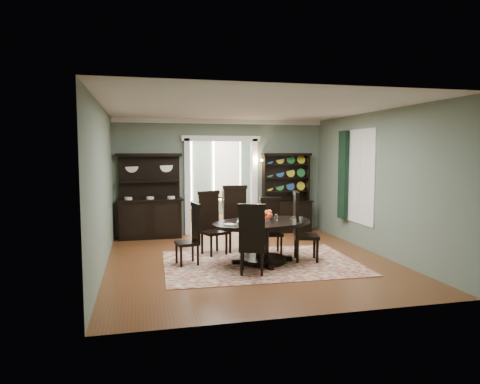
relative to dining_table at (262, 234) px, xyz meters
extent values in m
cube|color=brown|center=(-0.21, 0.24, -0.57)|extent=(5.50, 6.00, 0.01)
cube|color=silver|center=(-0.21, 0.24, 2.43)|extent=(5.50, 6.00, 0.01)
cube|color=#5F6D5B|center=(-2.96, 0.24, 0.93)|extent=(0.01, 6.00, 3.00)
cube|color=#5F6D5B|center=(2.54, 0.24, 0.93)|extent=(0.01, 6.00, 3.00)
cube|color=#5F6D5B|center=(-0.21, -2.76, 0.93)|extent=(5.50, 0.01, 3.00)
cube|color=#5F6D5B|center=(-2.03, 3.24, 0.93)|extent=(1.85, 0.01, 3.00)
cube|color=#5F6D5B|center=(1.62, 3.24, 0.93)|extent=(1.85, 0.01, 3.00)
cube|color=#5F6D5B|center=(-0.21, 3.24, 2.18)|extent=(1.80, 0.01, 0.50)
cube|color=white|center=(-0.21, 3.19, 2.37)|extent=(5.50, 0.10, 0.12)
cube|color=brown|center=(-0.21, 4.99, -0.57)|extent=(3.50, 3.50, 0.01)
cube|color=silver|center=(-0.21, 4.99, 2.43)|extent=(3.50, 3.50, 0.01)
cube|color=#5F6D5B|center=(-1.96, 4.99, 0.93)|extent=(0.01, 3.50, 3.00)
cube|color=#5F6D5B|center=(1.54, 4.99, 0.93)|extent=(0.01, 3.50, 3.00)
cube|color=#5F6D5B|center=(-0.21, 6.74, 0.93)|extent=(3.50, 0.01, 3.00)
cube|color=white|center=(-1.06, 6.69, 0.98)|extent=(1.05, 0.06, 2.20)
cube|color=white|center=(0.64, 6.69, 0.98)|extent=(1.05, 0.06, 2.20)
cube|color=white|center=(-1.11, 3.24, 0.68)|extent=(0.14, 0.25, 2.50)
cube|color=white|center=(0.69, 3.24, 0.68)|extent=(0.14, 0.25, 2.50)
cube|color=white|center=(-0.21, 3.24, 1.93)|extent=(2.08, 0.25, 0.14)
cube|color=white|center=(2.53, 0.84, 1.03)|extent=(0.02, 1.10, 2.00)
cube|color=white|center=(2.52, 0.84, 1.03)|extent=(0.01, 1.22, 2.12)
cube|color=black|center=(2.44, 1.52, 1.03)|extent=(0.10, 0.35, 2.10)
cube|color=gold|center=(0.74, 3.16, 1.28)|extent=(0.08, 0.05, 0.18)
sphere|color=#FFD88C|center=(0.64, 3.01, 1.36)|extent=(0.07, 0.07, 0.07)
sphere|color=#FFD88C|center=(0.84, 3.01, 1.36)|extent=(0.07, 0.07, 0.07)
cube|color=maroon|center=(-0.04, -0.05, -0.56)|extent=(3.79, 2.70, 0.01)
ellipsoid|color=black|center=(0.00, 0.00, 0.22)|extent=(2.32, 1.79, 0.05)
cylinder|color=black|center=(0.00, 0.00, 0.18)|extent=(2.33, 2.33, 0.03)
cylinder|color=black|center=(0.00, 0.00, -0.15)|extent=(0.26, 0.26, 0.71)
cylinder|color=black|center=(0.00, 0.00, -0.51)|extent=(0.91, 0.91, 0.11)
cylinder|color=white|center=(0.01, -0.10, 0.27)|extent=(0.31, 0.31, 0.06)
cube|color=black|center=(-0.80, 0.87, -0.09)|extent=(0.61, 0.60, 0.06)
cube|color=black|center=(-0.88, 1.06, 0.32)|extent=(0.46, 0.23, 0.80)
cube|color=black|center=(-0.88, 1.06, 0.73)|extent=(0.50, 0.26, 0.08)
cylinder|color=black|center=(-0.90, 0.63, -0.33)|extent=(0.05, 0.05, 0.47)
cylinder|color=black|center=(-0.56, 0.77, -0.33)|extent=(0.05, 0.05, 0.47)
cylinder|color=black|center=(-1.04, 0.97, -0.33)|extent=(0.05, 0.05, 0.47)
cylinder|color=black|center=(-0.70, 1.11, -0.33)|extent=(0.05, 0.05, 0.47)
cube|color=black|center=(-0.26, 1.06, -0.06)|extent=(0.50, 0.48, 0.07)
cube|color=black|center=(-0.26, 1.28, 0.38)|extent=(0.50, 0.06, 0.85)
cube|color=black|center=(-0.26, 1.28, 0.81)|extent=(0.55, 0.08, 0.09)
cylinder|color=black|center=(-0.46, 0.86, -0.31)|extent=(0.05, 0.05, 0.50)
cylinder|color=black|center=(-0.07, 0.86, -0.31)|extent=(0.05, 0.05, 0.50)
cylinder|color=black|center=(-0.46, 1.25, -0.31)|extent=(0.05, 0.05, 0.50)
cylinder|color=black|center=(-0.07, 1.25, -0.31)|extent=(0.05, 0.05, 0.50)
cube|color=black|center=(0.40, 0.66, -0.15)|extent=(0.46, 0.44, 0.05)
cube|color=black|center=(0.42, 0.84, 0.22)|extent=(0.42, 0.09, 0.71)
cube|color=black|center=(0.42, 0.84, 0.59)|extent=(0.46, 0.11, 0.07)
cylinder|color=black|center=(0.22, 0.51, -0.36)|extent=(0.05, 0.05, 0.42)
cylinder|color=black|center=(0.55, 0.48, -0.36)|extent=(0.05, 0.05, 0.42)
cylinder|color=black|center=(0.25, 0.84, -0.36)|extent=(0.05, 0.05, 0.42)
cylinder|color=black|center=(0.58, 0.80, -0.36)|extent=(0.05, 0.05, 0.42)
cube|color=black|center=(-1.45, 0.18, -0.15)|extent=(0.47, 0.48, 0.05)
cube|color=black|center=(-1.27, 0.21, 0.22)|extent=(0.12, 0.42, 0.71)
cube|color=black|center=(-1.27, 0.21, 0.58)|extent=(0.14, 0.46, 0.07)
cylinder|color=black|center=(-1.64, 0.31, -0.36)|extent=(0.05, 0.05, 0.42)
cylinder|color=black|center=(-1.58, -0.01, -0.36)|extent=(0.05, 0.05, 0.42)
cylinder|color=black|center=(-1.31, 0.37, -0.36)|extent=(0.05, 0.05, 0.42)
cylinder|color=black|center=(-1.26, 0.04, -0.36)|extent=(0.05, 0.05, 0.42)
cube|color=black|center=(0.88, -0.06, -0.08)|extent=(0.57, 0.59, 0.06)
cube|color=black|center=(0.68, -0.01, 0.35)|extent=(0.17, 0.49, 0.83)
cube|color=black|center=(0.68, -0.01, 0.77)|extent=(0.20, 0.53, 0.08)
cylinder|color=black|center=(1.02, -0.29, -0.32)|extent=(0.05, 0.05, 0.49)
cylinder|color=black|center=(1.12, 0.08, -0.32)|extent=(0.05, 0.05, 0.49)
cylinder|color=black|center=(0.65, -0.20, -0.32)|extent=(0.05, 0.05, 0.49)
cylinder|color=black|center=(0.75, 0.17, -0.32)|extent=(0.05, 0.05, 0.49)
cube|color=black|center=(-0.39, -0.68, -0.12)|extent=(0.56, 0.54, 0.06)
cube|color=black|center=(-0.44, -0.87, 0.27)|extent=(0.44, 0.18, 0.76)
cube|color=black|center=(-0.44, -0.87, 0.67)|extent=(0.49, 0.21, 0.08)
cylinder|color=black|center=(-0.17, -0.57, -0.34)|extent=(0.05, 0.05, 0.45)
cylinder|color=black|center=(-0.50, -0.46, -0.34)|extent=(0.05, 0.05, 0.45)
cylinder|color=black|center=(-0.27, -0.91, -0.34)|extent=(0.05, 0.05, 0.45)
cylinder|color=black|center=(-0.61, -0.80, -0.34)|extent=(0.05, 0.05, 0.45)
cube|color=black|center=(-2.06, 2.95, -0.09)|extent=(1.52, 0.53, 0.95)
cube|color=black|center=(-2.06, 2.95, 0.40)|extent=(1.61, 0.58, 0.05)
cube|color=black|center=(-2.06, 3.16, 0.97)|extent=(1.51, 0.09, 1.12)
cube|color=black|center=(-2.06, 3.07, 0.85)|extent=(1.47, 0.28, 0.04)
cube|color=black|center=(-2.06, 3.05, 1.51)|extent=(1.61, 0.34, 0.08)
cube|color=black|center=(1.54, 2.97, -0.16)|extent=(1.29, 0.51, 0.82)
cube|color=black|center=(1.54, 2.97, 0.26)|extent=(1.38, 0.56, 0.04)
cube|color=black|center=(1.54, 3.15, 0.88)|extent=(1.27, 0.11, 1.23)
cube|color=black|center=(0.93, 3.06, 0.88)|extent=(0.06, 0.24, 1.27)
cube|color=black|center=(2.16, 3.06, 0.88)|extent=(0.06, 0.24, 1.27)
cube|color=black|center=(1.54, 3.04, 1.52)|extent=(1.37, 0.35, 0.07)
cube|color=black|center=(1.54, 3.06, 0.52)|extent=(1.28, 0.30, 0.03)
cube|color=black|center=(1.54, 3.06, 0.88)|extent=(1.28, 0.30, 0.03)
cube|color=black|center=(1.54, 3.06, 1.25)|extent=(1.28, 0.30, 0.03)
cylinder|color=brown|center=(-0.17, 5.09, 0.22)|extent=(0.88, 0.88, 0.04)
cylinder|color=brown|center=(-0.17, 5.09, -0.16)|extent=(0.11, 0.11, 0.77)
cylinder|color=brown|center=(-0.17, 5.09, -0.53)|extent=(0.48, 0.48, 0.07)
cylinder|color=brown|center=(-0.63, 5.14, -0.15)|extent=(0.36, 0.36, 0.04)
cube|color=brown|center=(-0.47, 5.14, 0.07)|extent=(0.03, 0.33, 0.46)
cylinder|color=brown|center=(-0.76, 5.26, -0.36)|extent=(0.03, 0.03, 0.41)
cylinder|color=brown|center=(-0.76, 5.01, -0.36)|extent=(0.03, 0.03, 0.41)
cylinder|color=brown|center=(-0.50, 5.26, -0.36)|extent=(0.03, 0.03, 0.41)
cylinder|color=brown|center=(-0.50, 5.01, -0.36)|extent=(0.03, 0.03, 0.41)
cylinder|color=brown|center=(0.33, 4.79, -0.09)|extent=(0.42, 0.42, 0.04)
cube|color=brown|center=(0.14, 4.81, 0.17)|extent=(0.06, 0.38, 0.53)
cylinder|color=brown|center=(0.47, 4.63, -0.33)|extent=(0.04, 0.04, 0.48)
cylinder|color=brown|center=(0.49, 4.93, -0.33)|extent=(0.04, 0.04, 0.48)
cylinder|color=brown|center=(0.17, 4.65, -0.33)|extent=(0.04, 0.04, 0.48)
cylinder|color=brown|center=(0.19, 4.95, -0.33)|extent=(0.04, 0.04, 0.48)
camera|label=1|loc=(-2.29, -7.86, 1.59)|focal=32.00mm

